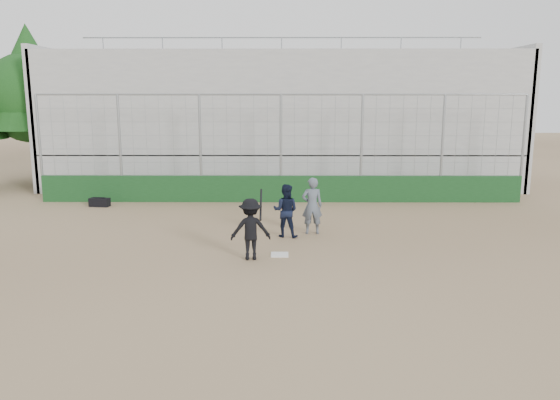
{
  "coord_description": "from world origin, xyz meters",
  "views": [
    {
      "loc": [
        0.09,
        -13.29,
        4.0
      ],
      "look_at": [
        0.0,
        1.4,
        1.15
      ],
      "focal_mm": 35.0,
      "sensor_mm": 36.0,
      "label": 1
    }
  ],
  "objects_px": {
    "batter_at_plate": "(251,229)",
    "catcher_crouched": "(286,219)",
    "umpire": "(312,209)",
    "equipment_bag": "(100,202)"
  },
  "relations": [
    {
      "from": "catcher_crouched",
      "to": "equipment_bag",
      "type": "xyz_separation_m",
      "value": [
        -6.73,
        4.28,
        -0.36
      ]
    },
    {
      "from": "batter_at_plate",
      "to": "equipment_bag",
      "type": "distance_m",
      "value": 8.7
    },
    {
      "from": "catcher_crouched",
      "to": "equipment_bag",
      "type": "bearing_deg",
      "value": 147.59
    },
    {
      "from": "catcher_crouched",
      "to": "equipment_bag",
      "type": "relative_size",
      "value": 1.38
    },
    {
      "from": "catcher_crouched",
      "to": "equipment_bag",
      "type": "distance_m",
      "value": 7.98
    },
    {
      "from": "equipment_bag",
      "to": "catcher_crouched",
      "type": "bearing_deg",
      "value": -32.41
    },
    {
      "from": "batter_at_plate",
      "to": "umpire",
      "type": "bearing_deg",
      "value": 57.07
    },
    {
      "from": "catcher_crouched",
      "to": "umpire",
      "type": "height_order",
      "value": "umpire"
    },
    {
      "from": "batter_at_plate",
      "to": "catcher_crouched",
      "type": "xyz_separation_m",
      "value": [
        0.87,
        2.12,
        -0.24
      ]
    },
    {
      "from": "catcher_crouched",
      "to": "umpire",
      "type": "xyz_separation_m",
      "value": [
        0.77,
        0.4,
        0.23
      ]
    }
  ]
}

